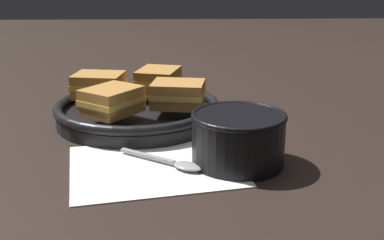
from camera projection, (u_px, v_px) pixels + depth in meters
name	position (u px, v px, depth m)	size (l,w,h in m)	color
ground_plane	(199.00, 148.00, 0.81)	(4.00, 4.00, 0.00)	black
napkin	(154.00, 165.00, 0.73)	(0.29, 0.26, 0.00)	white
soup_bowl	(238.00, 136.00, 0.73)	(0.14, 0.14, 0.08)	black
spoon	(176.00, 163.00, 0.72)	(0.13, 0.10, 0.01)	#9E9EA3
skillet	(138.00, 111.00, 0.93)	(0.32, 0.32, 0.04)	black
sandwich_near_left	(178.00, 94.00, 0.89)	(0.11, 0.09, 0.05)	#B27A38
sandwich_near_right	(158.00, 80.00, 1.00)	(0.10, 0.11, 0.05)	#B27A38
sandwich_far_left	(99.00, 85.00, 0.96)	(0.11, 0.09, 0.05)	#B27A38
sandwich_far_right	(112.00, 101.00, 0.85)	(0.12, 0.12, 0.05)	#B27A38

